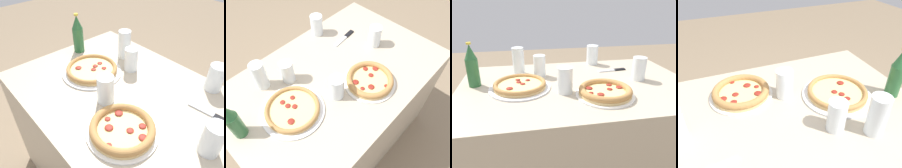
# 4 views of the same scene
# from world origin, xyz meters

# --- Properties ---
(table) EXTENTS (1.23, 0.78, 0.75)m
(table) POSITION_xyz_m (0.00, 0.00, 0.37)
(table) COLOR #B7A88E
(table) RESTS_ON ground_plane
(pizza_salami) EXTENTS (0.30, 0.30, 0.04)m
(pizza_salami) POSITION_xyz_m (0.30, 0.01, 0.76)
(pizza_salami) COLOR silver
(pizza_salami) RESTS_ON table
(pizza_pepperoni) EXTENTS (0.27, 0.27, 0.04)m
(pizza_pepperoni) POSITION_xyz_m (-0.09, 0.17, 0.77)
(pizza_pepperoni) COLOR white
(pizza_pepperoni) RESTS_ON table
(glass_orange_juice) EXTENTS (0.07, 0.07, 0.16)m
(glass_orange_juice) POSITION_xyz_m (0.30, -0.22, 0.82)
(glass_orange_juice) COLOR white
(glass_orange_juice) RESTS_ON table
(glass_cola) EXTENTS (0.07, 0.07, 0.13)m
(glass_cola) POSITION_xyz_m (0.09, 0.10, 0.80)
(glass_cola) COLOR white
(glass_cola) RESTS_ON table
(glass_mango_juice) EXTENTS (0.07, 0.07, 0.13)m
(glass_mango_juice) POSITION_xyz_m (-0.34, -0.00, 0.80)
(glass_mango_juice) COLOR white
(glass_mango_juice) RESTS_ON table
(glass_lemonade) EXTENTS (0.08, 0.08, 0.13)m
(glass_lemonade) POSITION_xyz_m (-0.18, -0.33, 0.80)
(glass_lemonade) COLOR white
(glass_lemonade) RESTS_ON table
(glass_red_wine) EXTENTS (0.07, 0.07, 0.12)m
(glass_red_wine) POSITION_xyz_m (0.19, -0.16, 0.80)
(glass_red_wine) COLOR white
(glass_red_wine) RESTS_ON table
(beer_bottle) EXTENTS (0.06, 0.06, 0.23)m
(beer_bottle) POSITION_xyz_m (0.53, -0.07, 0.85)
(beer_bottle) COLOR #286033
(beer_bottle) RESTS_ON table
(knife) EXTENTS (0.18, 0.04, 0.01)m
(knife) POSITION_xyz_m (-0.27, -0.17, 0.75)
(knife) COLOR black
(knife) RESTS_ON table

